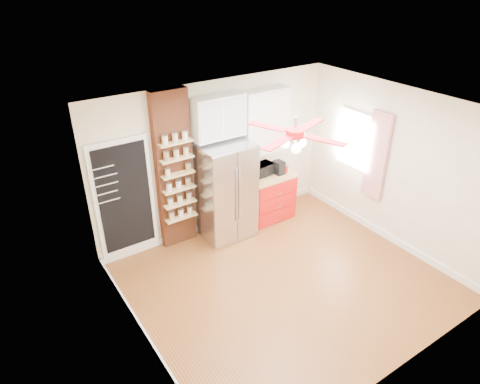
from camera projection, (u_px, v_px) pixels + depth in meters
floor at (285, 282)px, 6.60m from camera, size 4.50×4.50×0.00m
ceiling at (296, 113)px, 5.31m from camera, size 4.50×4.50×0.00m
wall_back at (216, 158)px, 7.41m from camera, size 4.50×0.02×2.70m
wall_front at (412, 286)px, 4.49m from camera, size 4.50×0.02×2.70m
wall_left at (137, 262)px, 4.85m from camera, size 0.02×4.00×2.70m
wall_right at (395, 168)px, 7.05m from camera, size 0.02×4.00×2.70m
chalkboard at (125, 198)px, 6.67m from camera, size 0.95×0.05×1.95m
brick_pillar at (174, 171)px, 6.94m from camera, size 0.60×0.16×2.70m
fridge at (226, 191)px, 7.34m from camera, size 0.90×0.70×1.75m
upper_glass_cabinet at (218, 117)px, 6.88m from camera, size 0.90×0.35×0.70m
red_cabinet at (268, 196)px, 8.06m from camera, size 0.94×0.64×0.90m
upper_shelf_unit at (265, 121)px, 7.50m from camera, size 0.90×0.30×1.15m
window at (355, 140)px, 7.61m from camera, size 0.04×0.75×1.05m
curtain at (377, 156)px, 7.23m from camera, size 0.06×0.40×1.55m
ceiling_fan at (295, 134)px, 5.44m from camera, size 1.40×1.40×0.44m
toaster_oven at (263, 169)px, 7.80m from camera, size 0.42×0.31×0.22m
coffee_maker at (279, 168)px, 7.82m from camera, size 0.17×0.20×0.25m
canister_left at (285, 169)px, 7.89m from camera, size 0.12×0.12×0.15m
canister_right at (283, 166)px, 8.03m from camera, size 0.11×0.11×0.12m
pantry_jar_oats at (168, 173)px, 6.69m from camera, size 0.10×0.10×0.13m
pantry_jar_beans at (188, 167)px, 6.88m from camera, size 0.13×0.13×0.12m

